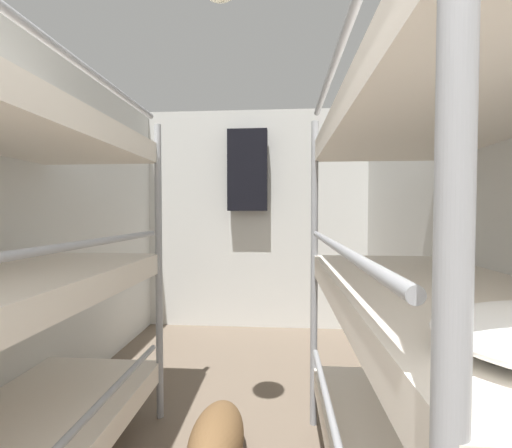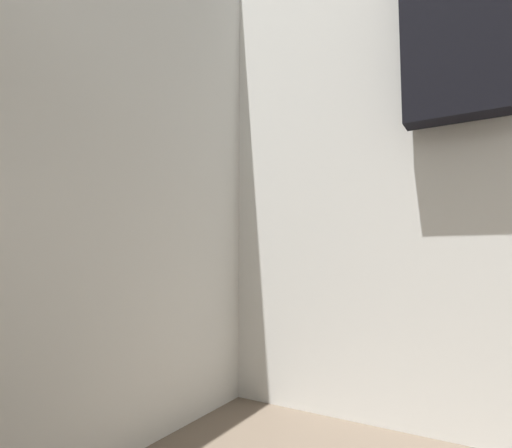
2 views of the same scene
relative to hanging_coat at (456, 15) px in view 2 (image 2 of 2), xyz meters
The scene contains 2 objects.
wall_back 0.58m from the hanging_coat, 59.65° to the left, with size 2.64×0.06×2.50m.
hanging_coat is the anchor object (origin of this frame).
Camera 2 is at (0.01, 2.14, 0.78)m, focal length 28.00 mm.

